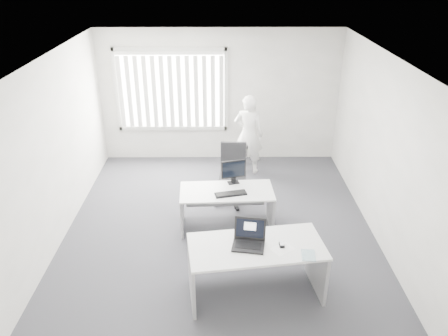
{
  "coord_description": "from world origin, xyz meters",
  "views": [
    {
      "loc": [
        0.03,
        -5.87,
        4.1
      ],
      "look_at": [
        0.07,
        0.15,
        1.13
      ],
      "focal_mm": 35.0,
      "sensor_mm": 36.0,
      "label": 1
    }
  ],
  "objects_px": {
    "person": "(249,134)",
    "monitor": "(233,172)",
    "desk_near": "(256,259)",
    "laptop": "(249,237)",
    "desk_far": "(227,201)",
    "office_chair": "(233,184)"
  },
  "relations": [
    {
      "from": "person",
      "to": "monitor",
      "type": "height_order",
      "value": "person"
    },
    {
      "from": "desk_near",
      "to": "person",
      "type": "relative_size",
      "value": 1.1
    },
    {
      "from": "laptop",
      "to": "monitor",
      "type": "xyz_separation_m",
      "value": [
        -0.14,
        1.9,
        -0.05
      ]
    },
    {
      "from": "desk_near",
      "to": "laptop",
      "type": "distance_m",
      "value": 0.39
    },
    {
      "from": "desk_near",
      "to": "person",
      "type": "xyz_separation_m",
      "value": [
        0.11,
        3.66,
        0.26
      ]
    },
    {
      "from": "desk_far",
      "to": "person",
      "type": "distance_m",
      "value": 2.14
    },
    {
      "from": "desk_near",
      "to": "person",
      "type": "distance_m",
      "value": 3.67
    },
    {
      "from": "person",
      "to": "laptop",
      "type": "xyz_separation_m",
      "value": [
        -0.22,
        -3.69,
        0.12
      ]
    },
    {
      "from": "desk_far",
      "to": "monitor",
      "type": "height_order",
      "value": "monitor"
    },
    {
      "from": "person",
      "to": "laptop",
      "type": "bearing_deg",
      "value": 102.0
    },
    {
      "from": "person",
      "to": "desk_near",
      "type": "bearing_deg",
      "value": 103.63
    },
    {
      "from": "desk_near",
      "to": "person",
      "type": "bearing_deg",
      "value": 80.44
    },
    {
      "from": "office_chair",
      "to": "desk_far",
      "type": "bearing_deg",
      "value": -93.37
    },
    {
      "from": "desk_near",
      "to": "person",
      "type": "height_order",
      "value": "person"
    },
    {
      "from": "desk_near",
      "to": "desk_far",
      "type": "distance_m",
      "value": 1.64
    },
    {
      "from": "office_chair",
      "to": "laptop",
      "type": "distance_m",
      "value": 2.57
    },
    {
      "from": "office_chair",
      "to": "laptop",
      "type": "xyz_separation_m",
      "value": [
        0.13,
        -2.5,
        0.6
      ]
    },
    {
      "from": "person",
      "to": "desk_far",
      "type": "bearing_deg",
      "value": 92.56
    },
    {
      "from": "office_chair",
      "to": "monitor",
      "type": "xyz_separation_m",
      "value": [
        -0.01,
        -0.6,
        0.55
      ]
    },
    {
      "from": "desk_far",
      "to": "person",
      "type": "xyz_separation_m",
      "value": [
        0.47,
        2.06,
        0.33
      ]
    },
    {
      "from": "desk_far",
      "to": "laptop",
      "type": "height_order",
      "value": "laptop"
    },
    {
      "from": "office_chair",
      "to": "monitor",
      "type": "relative_size",
      "value": 2.66
    }
  ]
}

